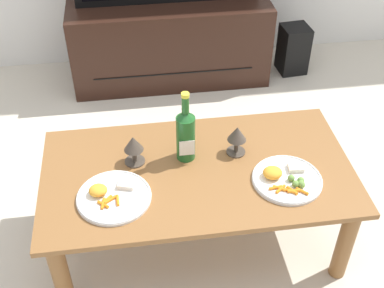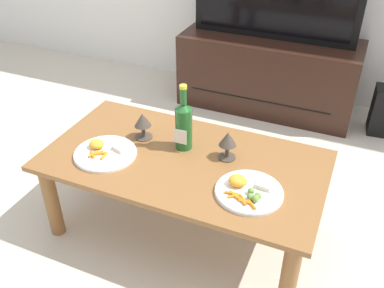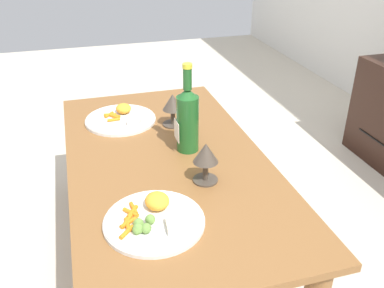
{
  "view_description": "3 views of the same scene",
  "coord_description": "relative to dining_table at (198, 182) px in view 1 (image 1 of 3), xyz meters",
  "views": [
    {
      "loc": [
        -0.24,
        -1.49,
        1.85
      ],
      "look_at": [
        -0.02,
        0.05,
        0.54
      ],
      "focal_mm": 46.53,
      "sensor_mm": 36.0,
      "label": 1
    },
    {
      "loc": [
        0.66,
        -1.45,
        1.59
      ],
      "look_at": [
        0.02,
        0.04,
        0.5
      ],
      "focal_mm": 39.89,
      "sensor_mm": 36.0,
      "label": 2
    },
    {
      "loc": [
        1.27,
        -0.27,
        1.19
      ],
      "look_at": [
        0.04,
        0.08,
        0.5
      ],
      "focal_mm": 39.37,
      "sensor_mm": 36.0,
      "label": 3
    }
  ],
  "objects": [
    {
      "name": "wine_bottle",
      "position": [
        -0.04,
        0.09,
        0.2
      ],
      "size": [
        0.08,
        0.08,
        0.33
      ],
      "color": "#1E5923",
      "rests_on": "dining_table"
    },
    {
      "name": "dinner_plate_left",
      "position": [
        -0.35,
        -0.11,
        0.08
      ],
      "size": [
        0.29,
        0.29,
        0.05
      ],
      "color": "white",
      "rests_on": "dining_table"
    },
    {
      "name": "goblet_left",
      "position": [
        -0.26,
        0.09,
        0.16
      ],
      "size": [
        0.09,
        0.09,
        0.13
      ],
      "color": "#473D33",
      "rests_on": "dining_table"
    },
    {
      "name": "dining_table",
      "position": [
        0.0,
        0.0,
        0.0
      ],
      "size": [
        1.29,
        0.69,
        0.44
      ],
      "color": "brown",
      "rests_on": "ground_plane"
    },
    {
      "name": "dinner_plate_right",
      "position": [
        0.34,
        -0.12,
        0.08
      ],
      "size": [
        0.28,
        0.28,
        0.06
      ],
      "color": "white",
      "rests_on": "dining_table"
    },
    {
      "name": "floor_speaker",
      "position": [
        0.87,
        1.39,
        -0.2
      ],
      "size": [
        0.19,
        0.19,
        0.33
      ],
      "primitive_type": "cube",
      "rotation": [
        0.0,
        0.0,
        0.09
      ],
      "color": "black",
      "rests_on": "ground_plane"
    },
    {
      "name": "tv_stand",
      "position": [
        0.03,
        1.44,
        -0.1
      ],
      "size": [
        1.27,
        0.48,
        0.54
      ],
      "color": "black",
      "rests_on": "ground_plane"
    },
    {
      "name": "goblet_right",
      "position": [
        0.18,
        0.09,
        0.16
      ],
      "size": [
        0.08,
        0.08,
        0.14
      ],
      "color": "#473D33",
      "rests_on": "dining_table"
    },
    {
      "name": "ground_plane",
      "position": [
        0.0,
        0.0,
        -0.37
      ],
      "size": [
        6.4,
        6.4,
        0.0
      ],
      "primitive_type": "plane",
      "color": "beige"
    }
  ]
}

